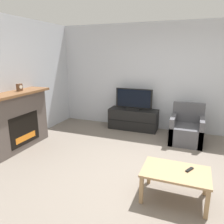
{
  "coord_description": "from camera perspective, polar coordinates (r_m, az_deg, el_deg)",
  "views": [
    {
      "loc": [
        0.51,
        -3.13,
        1.94
      ],
      "look_at": [
        -0.96,
        0.67,
        0.85
      ],
      "focal_mm": 35.0,
      "sensor_mm": 36.0,
      "label": 1
    }
  ],
  "objects": [
    {
      "name": "wall_back",
      "position": [
        5.7,
        16.06,
        8.45
      ],
      "size": [
        12.0,
        0.06,
        2.7
      ],
      "color": "silver",
      "rests_on": "ground"
    },
    {
      "name": "mantel_clock",
      "position": [
        4.89,
        -23.02,
        5.93
      ],
      "size": [
        0.08,
        0.11,
        0.15
      ],
      "color": "brown",
      "rests_on": "fireplace"
    },
    {
      "name": "ground_plane",
      "position": [
        3.72,
        10.57,
        -16.75
      ],
      "size": [
        24.0,
        24.0,
        0.0
      ],
      "primitive_type": "plane",
      "color": "slate"
    },
    {
      "name": "tv",
      "position": [
        5.66,
        5.7,
        3.18
      ],
      "size": [
        0.95,
        0.18,
        0.54
      ],
      "color": "black",
      "rests_on": "tv_stand"
    },
    {
      "name": "coffee_table",
      "position": [
        3.17,
        16.26,
        -15.47
      ],
      "size": [
        0.88,
        0.58,
        0.42
      ],
      "color": "#A37F56",
      "rests_on": "ground"
    },
    {
      "name": "tv_stand",
      "position": [
        5.79,
        5.57,
        -1.88
      ],
      "size": [
        1.27,
        0.46,
        0.54
      ],
      "color": "black",
      "rests_on": "ground"
    },
    {
      "name": "fireplace",
      "position": [
        4.93,
        -23.63,
        -2.02
      ],
      "size": [
        0.51,
        1.56,
        1.2
      ],
      "color": "#564C47",
      "rests_on": "ground"
    },
    {
      "name": "armchair",
      "position": [
        5.21,
        18.9,
        -4.45
      ],
      "size": [
        0.7,
        0.76,
        0.85
      ],
      "color": "#4C4C51",
      "rests_on": "ground"
    },
    {
      "name": "remote",
      "position": [
        3.21,
        19.59,
        -13.99
      ],
      "size": [
        0.1,
        0.15,
        0.02
      ],
      "rotation": [
        0.0,
        0.0,
        -0.48
      ],
      "color": "black",
      "rests_on": "coffee_table"
    }
  ]
}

